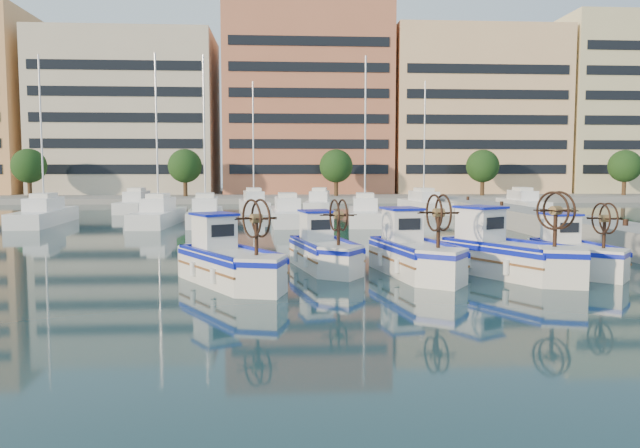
{
  "coord_description": "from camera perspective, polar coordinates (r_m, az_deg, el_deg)",
  "views": [
    {
      "loc": [
        -2.86,
        -21.5,
        3.76
      ],
      "look_at": [
        -1.17,
        4.31,
        1.5
      ],
      "focal_mm": 35.0,
      "sensor_mm": 36.0,
      "label": 1
    }
  ],
  "objects": [
    {
      "name": "ground",
      "position": [
        22.01,
        3.8,
        -4.85
      ],
      "size": [
        300.0,
        300.0,
        0.0
      ],
      "primitive_type": "plane",
      "color": "#18363F",
      "rests_on": "ground"
    },
    {
      "name": "quay",
      "position": [
        33.64,
        24.41,
        -0.84
      ],
      "size": [
        3.0,
        60.0,
        1.2
      ],
      "primitive_type": "cube",
      "color": "gray",
      "rests_on": "ground"
    },
    {
      "name": "waterfront",
      "position": [
        87.68,
        4.26,
        9.79
      ],
      "size": [
        180.0,
        40.0,
        25.6
      ],
      "color": "gray",
      "rests_on": "ground"
    },
    {
      "name": "yacht_marina",
      "position": [
        49.59,
        -3.6,
        1.25
      ],
      "size": [
        41.2,
        21.97,
        11.5
      ],
      "color": "white",
      "rests_on": "ground"
    },
    {
      "name": "fishing_boat_a",
      "position": [
        20.82,
        -8.38,
        -3.24
      ],
      "size": [
        3.84,
        4.76,
        2.89
      ],
      "rotation": [
        0.0,
        0.0,
        0.52
      ],
      "color": "white",
      "rests_on": "ground"
    },
    {
      "name": "fishing_boat_b",
      "position": [
        23.72,
        0.33,
        -2.28
      ],
      "size": [
        2.63,
        4.52,
        2.74
      ],
      "rotation": [
        0.0,
        0.0,
        0.21
      ],
      "color": "white",
      "rests_on": "ground"
    },
    {
      "name": "fishing_boat_c",
      "position": [
        22.65,
        8.55,
        -2.52
      ],
      "size": [
        2.74,
        4.9,
        2.97
      ],
      "rotation": [
        0.0,
        0.0,
        0.18
      ],
      "color": "white",
      "rests_on": "ground"
    },
    {
      "name": "fishing_boat_d",
      "position": [
        23.13,
        16.46,
        -2.45
      ],
      "size": [
        4.0,
        5.07,
        3.07
      ],
      "rotation": [
        0.0,
        0.0,
        0.5
      ],
      "color": "white",
      "rests_on": "ground"
    },
    {
      "name": "fishing_boat_e",
      "position": [
        25.02,
        22.2,
        -2.34
      ],
      "size": [
        2.06,
        4.32,
        2.65
      ],
      "rotation": [
        0.0,
        0.0,
        0.08
      ],
      "color": "white",
      "rests_on": "ground"
    }
  ]
}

